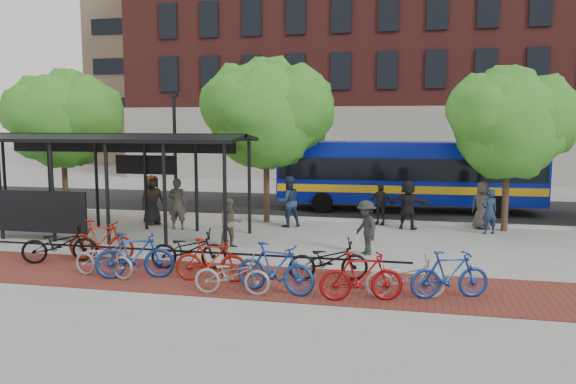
% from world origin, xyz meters
% --- Properties ---
extents(ground, '(160.00, 160.00, 0.00)m').
position_xyz_m(ground, '(0.00, 0.00, 0.00)').
color(ground, '#9E9E99').
rests_on(ground, ground).
extents(asphalt_street, '(160.00, 8.00, 0.01)m').
position_xyz_m(asphalt_street, '(0.00, 8.00, 0.01)').
color(asphalt_street, black).
rests_on(asphalt_street, ground).
extents(curb, '(160.00, 0.25, 0.12)m').
position_xyz_m(curb, '(0.00, 4.00, 0.06)').
color(curb, '#B7B7B2').
rests_on(curb, ground).
extents(brick_strip, '(24.00, 3.00, 0.01)m').
position_xyz_m(brick_strip, '(-2.00, -5.00, 0.00)').
color(brick_strip, maroon).
rests_on(brick_strip, ground).
extents(bike_rack_rail, '(12.00, 0.05, 0.95)m').
position_xyz_m(bike_rack_rail, '(-3.30, -4.10, 0.00)').
color(bike_rack_rail, black).
rests_on(bike_rack_rail, ground).
extents(building_brick, '(55.00, 14.00, 20.00)m').
position_xyz_m(building_brick, '(10.00, 26.00, 10.00)').
color(building_brick, maroon).
rests_on(building_brick, ground).
extents(building_tower, '(22.00, 22.00, 30.00)m').
position_xyz_m(building_tower, '(-16.00, 40.00, 15.00)').
color(building_tower, '#7A664C').
rests_on(building_tower, ground).
extents(bus_shelter, '(10.60, 3.07, 3.60)m').
position_xyz_m(bus_shelter, '(-8.13, -0.48, 3.00)').
color(bus_shelter, black).
rests_on(bus_shelter, ground).
extents(tree_a, '(4.90, 4.00, 6.18)m').
position_xyz_m(tree_a, '(-11.91, 3.35, 4.24)').
color(tree_a, '#382619').
rests_on(tree_a, ground).
extents(tree_b, '(5.15, 4.20, 6.47)m').
position_xyz_m(tree_b, '(-2.90, 3.35, 4.46)').
color(tree_b, '#382619').
rests_on(tree_b, ground).
extents(tree_c, '(4.66, 3.80, 5.92)m').
position_xyz_m(tree_c, '(6.09, 3.35, 4.05)').
color(tree_c, '#382619').
rests_on(tree_c, ground).
extents(lamp_post_left, '(0.35, 0.20, 5.12)m').
position_xyz_m(lamp_post_left, '(-7.00, 3.60, 2.75)').
color(lamp_post_left, black).
rests_on(lamp_post_left, ground).
extents(bus, '(11.55, 3.08, 3.09)m').
position_xyz_m(bus, '(2.45, 7.34, 1.78)').
color(bus, '#07148C').
rests_on(bus, ground).
extents(bike_0, '(2.17, 1.46, 1.08)m').
position_xyz_m(bike_0, '(-7.07, -4.37, 0.54)').
color(bike_0, black).
rests_on(bike_0, ground).
extents(bike_1, '(2.02, 0.72, 1.19)m').
position_xyz_m(bike_1, '(-6.07, -3.88, 0.60)').
color(bike_1, '#9D210E').
rests_on(bike_1, ground).
extents(bike_2, '(1.88, 0.91, 0.95)m').
position_xyz_m(bike_2, '(-5.06, -5.47, 0.47)').
color(bike_2, '#949496').
rests_on(bike_2, ground).
extents(bike_3, '(2.08, 1.13, 1.20)m').
position_xyz_m(bike_3, '(-4.21, -5.42, 0.60)').
color(bike_3, navy).
rests_on(bike_3, ground).
extents(bike_4, '(2.16, 1.12, 1.08)m').
position_xyz_m(bike_4, '(-3.24, -4.23, 0.54)').
color(bike_4, black).
rests_on(bike_4, ground).
extents(bike_5, '(1.87, 0.66, 1.10)m').
position_xyz_m(bike_5, '(-2.22, -5.28, 0.55)').
color(bike_5, maroon).
rests_on(bike_5, ground).
extents(bike_6, '(1.83, 0.77, 0.94)m').
position_xyz_m(bike_6, '(-1.39, -6.16, 0.47)').
color(bike_6, gray).
rests_on(bike_6, ground).
extents(bike_7, '(2.07, 1.01, 1.20)m').
position_xyz_m(bike_7, '(-0.44, -5.86, 0.60)').
color(bike_7, navy).
rests_on(bike_7, ground).
extents(bike_8, '(2.12, 1.18, 1.05)m').
position_xyz_m(bike_8, '(0.62, -4.56, 0.53)').
color(bike_8, black).
rests_on(bike_8, ground).
extents(bike_9, '(1.95, 0.97, 1.13)m').
position_xyz_m(bike_9, '(1.57, -6.02, 0.56)').
color(bike_9, maroon).
rests_on(bike_9, ground).
extents(bike_10, '(1.89, 0.95, 0.95)m').
position_xyz_m(bike_10, '(2.52, -5.55, 0.47)').
color(bike_10, '#AAAAAD').
rests_on(bike_10, ground).
extents(bike_11, '(1.90, 1.07, 1.10)m').
position_xyz_m(bike_11, '(3.50, -5.39, 0.55)').
color(bike_11, navy).
rests_on(bike_11, ground).
extents(pedestrian_0, '(1.08, 1.12, 1.94)m').
position_xyz_m(pedestrian_0, '(-7.21, 1.80, 0.97)').
color(pedestrian_0, black).
rests_on(pedestrian_0, ground).
extents(pedestrian_1, '(0.74, 0.53, 1.92)m').
position_xyz_m(pedestrian_1, '(-5.82, 1.00, 0.96)').
color(pedestrian_1, '#3F3933').
rests_on(pedestrian_1, ground).
extents(pedestrian_2, '(1.19, 1.14, 1.94)m').
position_xyz_m(pedestrian_2, '(-1.93, 2.43, 0.97)').
color(pedestrian_2, '#1F2F48').
rests_on(pedestrian_2, ground).
extents(pedestrian_4, '(1.02, 0.67, 1.62)m').
position_xyz_m(pedestrian_4, '(1.47, 3.61, 0.81)').
color(pedestrian_4, black).
rests_on(pedestrian_4, ground).
extents(pedestrian_5, '(1.79, 0.90, 1.85)m').
position_xyz_m(pedestrian_5, '(2.53, 2.91, 0.92)').
color(pedestrian_5, black).
rests_on(pedestrian_5, ground).
extents(pedestrian_6, '(1.04, 0.92, 1.80)m').
position_xyz_m(pedestrian_6, '(5.24, 3.50, 0.90)').
color(pedestrian_6, '#473F39').
rests_on(pedestrian_6, ground).
extents(pedestrian_7, '(0.69, 0.57, 1.62)m').
position_xyz_m(pedestrian_7, '(5.37, 2.59, 0.81)').
color(pedestrian_7, '#1C2B42').
rests_on(pedestrian_7, ground).
extents(pedestrian_8, '(0.97, 0.92, 1.58)m').
position_xyz_m(pedestrian_8, '(-2.95, -1.50, 0.79)').
color(pedestrian_8, brown).
rests_on(pedestrian_8, ground).
extents(pedestrian_9, '(1.07, 1.22, 1.64)m').
position_xyz_m(pedestrian_9, '(1.32, -1.50, 0.82)').
color(pedestrian_9, '#272727').
rests_on(pedestrian_9, ground).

